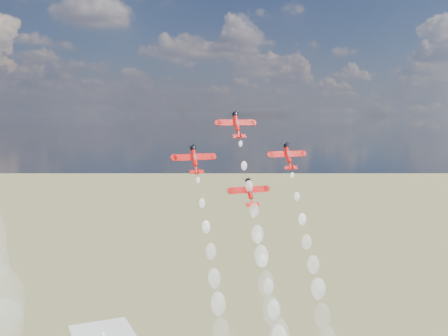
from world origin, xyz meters
The scene contains 6 objects.
plane_lead centered at (19.70, 14.38, 107.35)m, with size 11.58×5.70×7.73m.
plane_left centered at (4.78, 9.91, 97.91)m, with size 11.58×5.70×7.73m.
plane_right centered at (34.63, 9.91, 97.91)m, with size 11.58×5.70×7.73m.
plane_slot centered at (19.70, 5.44, 88.47)m, with size 11.58×5.70×7.73m.
smoke_trail_lead centered at (19.64, -6.64, 63.02)m, with size 5.80×26.31×51.86m.
smoke_trail_right centered at (34.60, -11.03, 53.81)m, with size 5.19×26.41×51.13m.
Camera 1 is at (-45.11, -125.93, 109.94)m, focal length 42.00 mm.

